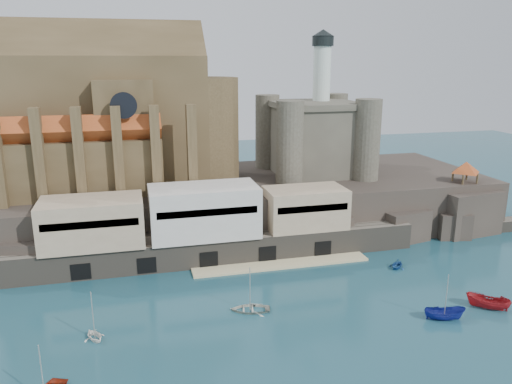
{
  "coord_description": "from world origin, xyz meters",
  "views": [
    {
      "loc": [
        -21.17,
        -56.33,
        33.42
      ],
      "look_at": [
        1.16,
        32.0,
        9.1
      ],
      "focal_mm": 35.0,
      "sensor_mm": 36.0,
      "label": 1
    }
  ],
  "objects_px": {
    "pavilion": "(466,169)",
    "boat_2": "(444,319)",
    "castle_keep": "(315,134)",
    "church": "(114,121)"
  },
  "relations": [
    {
      "from": "castle_keep",
      "to": "church",
      "type": "bearing_deg",
      "value": 178.89
    },
    {
      "from": "church",
      "to": "boat_2",
      "type": "bearing_deg",
      "value": -48.03
    },
    {
      "from": "castle_keep",
      "to": "pavilion",
      "type": "height_order",
      "value": "castle_keep"
    },
    {
      "from": "boat_2",
      "to": "church",
      "type": "bearing_deg",
      "value": 56.8
    },
    {
      "from": "castle_keep",
      "to": "boat_2",
      "type": "height_order",
      "value": "castle_keep"
    },
    {
      "from": "church",
      "to": "castle_keep",
      "type": "height_order",
      "value": "church"
    },
    {
      "from": "church",
      "to": "pavilion",
      "type": "height_order",
      "value": "church"
    },
    {
      "from": "church",
      "to": "boat_2",
      "type": "relative_size",
      "value": 8.65
    },
    {
      "from": "church",
      "to": "pavilion",
      "type": "distance_m",
      "value": 68.65
    },
    {
      "from": "pavilion",
      "to": "boat_2",
      "type": "distance_m",
      "value": 41.13
    }
  ]
}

